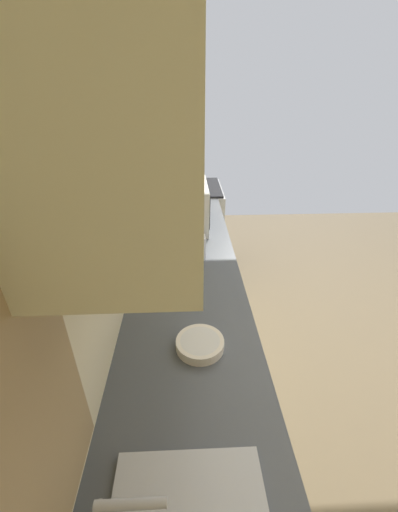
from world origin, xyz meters
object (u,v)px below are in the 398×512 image
at_px(oven_range, 190,228).
at_px(microwave, 182,205).
at_px(bowl, 200,344).
at_px(kettle, 194,247).

height_order(oven_range, microwave, microwave).
height_order(microwave, bowl, microwave).
height_order(oven_range, kettle, oven_range).
distance_m(microwave, kettle, 0.50).
bearing_deg(microwave, bowl, -176.72).
bearing_deg(bowl, microwave, 3.28).
xyz_separation_m(bowl, kettle, (0.74, 0.00, 0.05)).
bearing_deg(microwave, kettle, -171.87).
bearing_deg(kettle, microwave, 8.13).
xyz_separation_m(microwave, bowl, (-1.23, -0.07, -0.13)).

